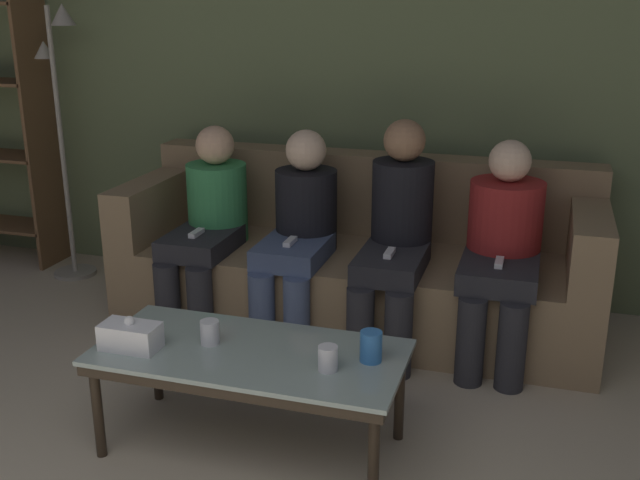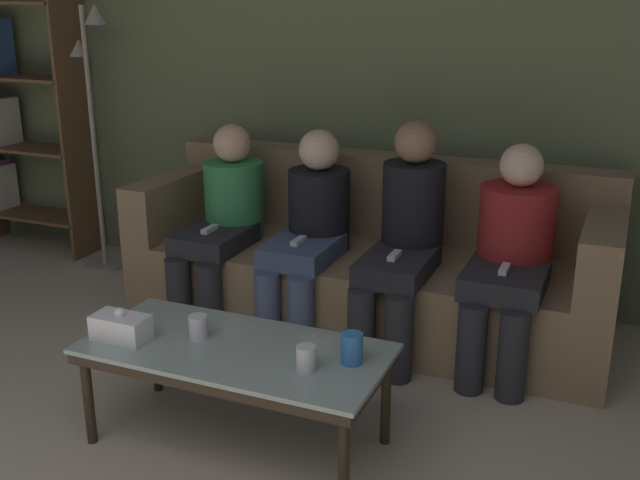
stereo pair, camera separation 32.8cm
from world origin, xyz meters
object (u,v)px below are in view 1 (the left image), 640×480
standing_lamp (62,115)px  seated_person_left_end (209,220)px  seated_person_right_end (502,245)px  cup_far_center (371,346)px  seated_person_mid_left (299,228)px  cup_near_right (328,358)px  cup_near_left (210,332)px  seated_person_mid_right (397,231)px  coffee_table (250,360)px  couch (358,263)px  tissue_box (130,336)px

standing_lamp → seated_person_left_end: size_ratio=1.58×
seated_person_left_end → seated_person_right_end: size_ratio=0.99×
cup_far_center → seated_person_right_end: seated_person_right_end is taller
seated_person_mid_left → cup_near_right: bearing=-67.0°
standing_lamp → cup_far_center: bearing=-32.3°
cup_near_left → seated_person_mid_right: size_ratio=0.08×
coffee_table → cup_far_center: (0.45, 0.05, 0.10)m
seated_person_mid_left → seated_person_right_end: seated_person_right_end is taller
cup_far_center → seated_person_mid_left: (-0.62, 1.05, 0.08)m
seated_person_right_end → seated_person_mid_left: bearing=-179.6°
cup_near_left → standing_lamp: 2.23m
seated_person_right_end → couch: bearing=163.9°
tissue_box → seated_person_left_end: bearing=101.2°
cup_far_center → tissue_box: 0.90m
coffee_table → tissue_box: tissue_box is taller
cup_near_right → cup_near_left: bearing=171.5°
tissue_box → seated_person_mid_left: 1.25m
cup_far_center → tissue_box: bearing=-169.4°
cup_near_left → coffee_table: bearing=-3.0°
seated_person_left_end → couch: bearing=16.9°
seated_person_mid_left → seated_person_right_end: (1.01, 0.01, 0.01)m
cup_near_left → standing_lamp: bearing=138.0°
tissue_box → seated_person_right_end: bearing=43.8°
cup_near_right → seated_person_left_end: (-1.00, 1.16, 0.09)m
cup_near_right → seated_person_mid_right: (0.01, 1.16, 0.13)m
couch → seated_person_mid_right: bearing=-42.7°
seated_person_left_end → seated_person_right_end: (1.51, 0.01, 0.01)m
tissue_box → seated_person_mid_right: seated_person_mid_right is taller
standing_lamp → seated_person_mid_right: (2.11, -0.37, -0.42)m
cup_near_left → seated_person_mid_left: 1.09m
cup_near_left → seated_person_right_end: 1.49m
cup_near_left → cup_far_center: size_ratio=0.81×
couch → cup_far_center: 1.34m
tissue_box → seated_person_left_end: (-0.24, 1.21, 0.09)m
cup_far_center → seated_person_right_end: (0.39, 1.06, 0.09)m
cup_near_left → cup_near_right: (0.49, -0.07, -0.00)m
coffee_table → seated_person_left_end: bearing=121.6°
couch → seated_person_left_end: 0.83m
cup_far_center → standing_lamp: bearing=147.7°
cup_near_left → seated_person_mid_left: bearing=90.2°
standing_lamp → seated_person_right_end: size_ratio=1.57×
standing_lamp → seated_person_mid_right: size_ratio=1.47×
couch → coffee_table: bearing=-93.6°
standing_lamp → seated_person_mid_left: standing_lamp is taller
seated_person_left_end → seated_person_mid_right: (1.01, -0.00, 0.03)m
tissue_box → seated_person_mid_left: bearing=77.7°
standing_lamp → seated_person_right_end: bearing=-7.7°
coffee_table → standing_lamp: size_ratio=0.71×
cup_near_right → standing_lamp: bearing=144.1°
tissue_box → seated_person_left_end: 1.24m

